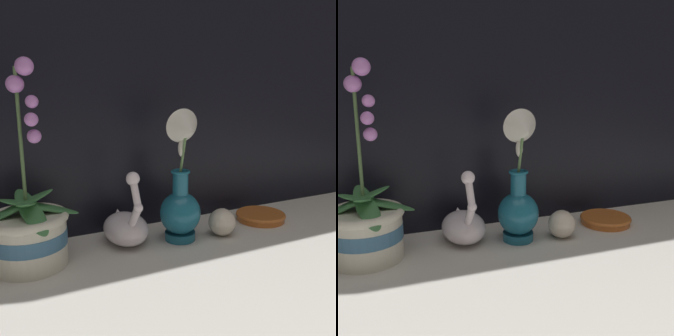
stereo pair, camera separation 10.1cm
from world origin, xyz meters
TOP-DOWN VIEW (x-y plane):
  - ground_plane at (0.00, 0.00)m, footprint 2.80×2.80m
  - window_backdrop at (0.00, 0.27)m, footprint 2.80×0.03m
  - orchid_potted_plant at (-0.33, 0.14)m, footprint 0.24×0.25m
  - swan_figurine at (-0.09, 0.16)m, footprint 0.11×0.20m
  - blue_vase at (0.05, 0.11)m, footprint 0.11×0.13m
  - glass_sphere at (0.17, 0.09)m, footprint 0.08×0.08m
  - amber_dish at (0.34, 0.14)m, footprint 0.15×0.15m

SIDE VIEW (x-z plane):
  - ground_plane at x=0.00m, z-range 0.00..0.00m
  - amber_dish at x=0.34m, z-range 0.00..0.02m
  - glass_sphere at x=0.17m, z-range 0.00..0.08m
  - swan_figurine at x=-0.09m, z-range -0.05..0.15m
  - orchid_potted_plant at x=-0.33m, z-range -0.15..0.32m
  - blue_vase at x=0.05m, z-range -0.05..0.30m
  - window_backdrop at x=0.00m, z-range 0.00..1.20m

